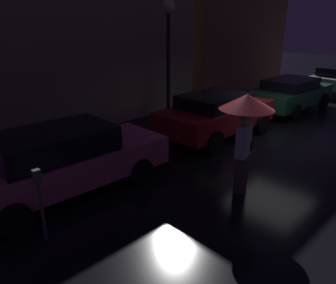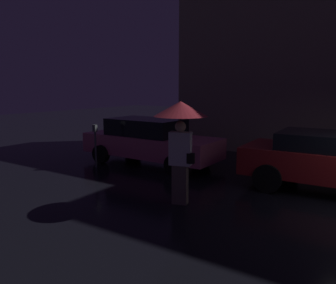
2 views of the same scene
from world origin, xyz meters
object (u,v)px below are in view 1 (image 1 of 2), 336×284
parked_car_pink (62,160)px  parked_car_red (216,114)px  pedestrian_with_umbrella (246,116)px  parked_car_green (291,93)px  parking_meter (40,198)px  street_lamp_near (168,33)px

parked_car_pink → parked_car_red: 5.47m
parked_car_red → pedestrian_with_umbrella: pedestrian_with_umbrella is taller
parked_car_pink → parked_car_green: bearing=0.9°
parked_car_pink → parked_car_red: parked_car_pink is taller
pedestrian_with_umbrella → parked_car_red: bearing=-149.4°
parking_meter → street_lamp_near: street_lamp_near is taller
parked_car_red → parked_car_green: (4.98, -0.14, -0.04)m
parked_car_pink → parking_meter: parked_car_pink is taller
parked_car_pink → pedestrian_with_umbrella: size_ratio=2.12×
pedestrian_with_umbrella → parking_meter: pedestrian_with_umbrella is taller
parked_car_red → street_lamp_near: street_lamp_near is taller
parked_car_red → pedestrian_with_umbrella: (-2.65, -2.74, 1.00)m
parked_car_green → street_lamp_near: bearing=149.9°
parked_car_red → street_lamp_near: (0.29, 2.55, 2.45)m
pedestrian_with_umbrella → street_lamp_near: bearing=-134.5°
parking_meter → parked_car_green: bearing=6.0°
parking_meter → street_lamp_near: 8.27m
parked_car_green → street_lamp_near: 5.95m
parked_car_red → street_lamp_near: 3.55m
parked_car_pink → pedestrian_with_umbrella: (2.82, -2.74, 1.00)m
parked_car_red → parked_car_green: 4.98m
parked_car_pink → pedestrian_with_umbrella: 4.06m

